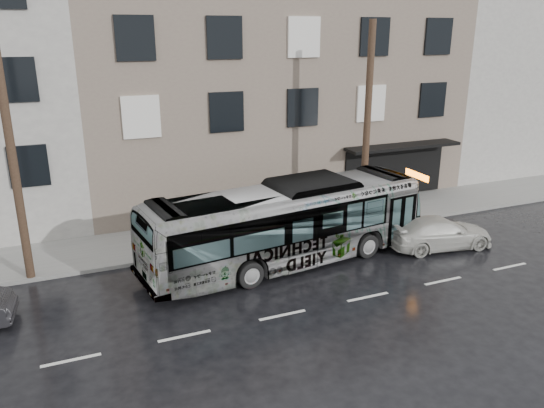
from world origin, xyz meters
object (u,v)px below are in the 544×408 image
at_px(utility_pole_front, 367,128).
at_px(bus, 287,224).
at_px(utility_pole_rear, 12,156).
at_px(sign_post, 383,198).
at_px(white_sedan, 439,233).

relative_size(utility_pole_front, bus, 0.78).
xyz_separation_m(utility_pole_rear, sign_post, (15.10, 0.00, -3.30)).
distance_m(utility_pole_front, bus, 6.00).
bearing_deg(utility_pole_rear, white_sedan, -11.28).
bearing_deg(sign_post, white_sedan, -77.36).
bearing_deg(white_sedan, utility_pole_rear, 86.34).
height_order(bus, white_sedan, bus).
distance_m(utility_pole_rear, white_sedan, 16.61).
xyz_separation_m(bus, white_sedan, (6.53, -1.03, -0.96)).
xyz_separation_m(sign_post, white_sedan, (0.71, -3.15, -0.70)).
bearing_deg(bus, sign_post, -77.42).
relative_size(bus, white_sedan, 2.57).
distance_m(utility_pole_front, sign_post, 3.48).
relative_size(utility_pole_rear, white_sedan, 2.00).
distance_m(sign_post, bus, 6.20).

